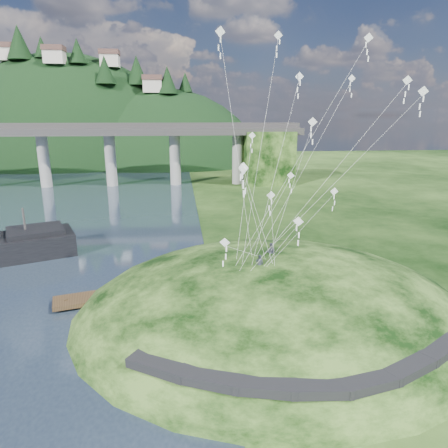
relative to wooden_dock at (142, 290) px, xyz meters
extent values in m
plane|color=black|center=(3.87, -6.40, -0.50)|extent=(320.00, 320.00, 0.00)
ellipsoid|color=black|center=(11.87, -4.40, -2.00)|extent=(36.00, 32.00, 13.00)
cube|color=black|center=(2.37, -14.40, 1.52)|extent=(4.32, 3.62, 0.71)
cube|color=black|center=(5.37, -16.05, 1.59)|extent=(4.10, 2.97, 0.61)
cube|color=black|center=(8.37, -17.05, 1.58)|extent=(3.85, 2.37, 0.62)
cube|color=black|center=(11.37, -17.50, 1.54)|extent=(3.62, 1.83, 0.66)
cube|color=black|center=(14.37, -17.30, 1.54)|extent=(3.82, 2.27, 0.68)
cube|color=black|center=(17.37, -16.35, 1.64)|extent=(4.11, 2.97, 0.71)
cube|color=black|center=(20.37, -14.80, 1.66)|extent=(4.26, 3.43, 0.66)
cylinder|color=gray|center=(-28.13, 63.60, 6.00)|extent=(2.60, 2.60, 13.00)
cylinder|color=gray|center=(-12.63, 63.60, 6.00)|extent=(2.60, 2.60, 13.00)
cylinder|color=gray|center=(2.87, 63.60, 6.00)|extent=(2.60, 2.60, 13.00)
cylinder|color=gray|center=(18.37, 63.60, 6.00)|extent=(2.60, 2.60, 13.00)
cube|color=black|center=(25.87, 63.60, 6.00)|extent=(12.00, 11.00, 13.00)
ellipsoid|color=black|center=(-36.13, 119.60, -6.50)|extent=(96.00, 68.00, 88.00)
ellipsoid|color=black|center=(-1.13, 111.60, -10.50)|extent=(76.00, 56.00, 72.00)
cone|color=black|center=(-46.00, 108.23, 38.73)|extent=(8.01, 8.01, 10.54)
cone|color=black|center=(-38.99, 107.66, 37.38)|extent=(4.97, 4.97, 6.54)
cone|color=black|center=(-27.53, 105.64, 36.17)|extent=(5.83, 5.83, 7.67)
cone|color=black|center=(-18.57, 100.68, 30.08)|extent=(6.47, 6.47, 8.51)
cone|color=black|center=(-9.35, 107.59, 30.73)|extent=(7.13, 7.13, 9.38)
cone|color=black|center=(0.76, 102.63, 27.37)|extent=(6.56, 6.56, 8.63)
cone|color=black|center=(6.65, 108.23, 27.18)|extent=(4.88, 4.88, 6.42)
cube|color=beige|center=(-51.13, 111.60, 35.49)|extent=(6.00, 5.00, 4.00)
cube|color=#51352E|center=(-51.13, 111.60, 38.19)|extent=(6.40, 5.40, 1.60)
cube|color=beige|center=(-34.13, 103.60, 33.78)|extent=(6.00, 5.00, 4.00)
cube|color=#51352E|center=(-34.13, 103.60, 36.48)|extent=(6.40, 5.40, 1.60)
cube|color=beige|center=(-18.13, 109.60, 33.68)|extent=(6.00, 5.00, 4.00)
cube|color=#51352E|center=(-18.13, 109.60, 36.38)|extent=(6.40, 5.40, 1.60)
cube|color=beige|center=(-4.13, 103.60, 25.38)|extent=(6.00, 5.00, 4.00)
cube|color=#51352E|center=(-4.13, 103.60, 28.08)|extent=(6.40, 5.40, 1.60)
cube|color=black|center=(-13.97, 13.35, 2.57)|extent=(7.89, 7.31, 0.64)
cylinder|color=#2D2B2B|center=(-14.95, 12.95, 3.95)|extent=(0.25, 0.25, 3.18)
cube|color=#312214|center=(0.00, 0.00, 0.01)|extent=(16.08, 6.54, 0.40)
cylinder|color=#312214|center=(-6.62, -1.77, -0.27)|extent=(0.34, 0.34, 1.14)
cylinder|color=#312214|center=(-3.31, -0.88, -0.27)|extent=(0.34, 0.34, 1.14)
cylinder|color=#312214|center=(0.00, 0.00, -0.27)|extent=(0.34, 0.34, 1.14)
cylinder|color=#312214|center=(3.31, 0.88, -0.27)|extent=(0.34, 0.34, 1.14)
cylinder|color=#312214|center=(6.62, 1.77, -0.27)|extent=(0.34, 0.34, 1.14)
imported|color=#272B35|center=(10.21, -5.77, 5.29)|extent=(0.68, 0.51, 1.69)
imported|color=#272B35|center=(11.77, -3.02, 5.37)|extent=(1.05, 0.93, 1.79)
cube|color=white|center=(14.05, -0.38, 10.93)|extent=(0.62, 0.36, 0.68)
cube|color=white|center=(14.05, -0.38, 10.45)|extent=(0.09, 0.04, 0.40)
cube|color=white|center=(14.05, -0.38, 9.96)|extent=(0.09, 0.04, 0.40)
cube|color=white|center=(14.05, -0.38, 9.47)|extent=(0.09, 0.04, 0.40)
cube|color=white|center=(8.42, -7.62, 12.55)|extent=(0.52, 0.73, 0.83)
cube|color=white|center=(8.42, -7.62, 11.94)|extent=(0.10, 0.09, 0.50)
cube|color=white|center=(8.42, -7.62, 11.33)|extent=(0.10, 0.09, 0.50)
cube|color=white|center=(8.42, -7.62, 10.72)|extent=(0.10, 0.09, 0.50)
cube|color=white|center=(16.45, 1.46, 15.67)|extent=(0.83, 0.35, 0.86)
cube|color=white|center=(16.45, 1.46, 15.06)|extent=(0.11, 0.04, 0.50)
cube|color=white|center=(16.45, 1.46, 14.44)|extent=(0.11, 0.04, 0.50)
cube|color=white|center=(16.45, 1.46, 13.82)|extent=(0.11, 0.04, 0.50)
cube|color=white|center=(21.00, -6.19, 18.80)|extent=(0.68, 0.27, 0.69)
cube|color=white|center=(21.00, -6.19, 18.30)|extent=(0.09, 0.02, 0.41)
cube|color=white|center=(21.00, -6.19, 17.80)|extent=(0.09, 0.02, 0.41)
cube|color=white|center=(21.00, -6.19, 17.30)|extent=(0.09, 0.02, 0.41)
cube|color=white|center=(11.75, -2.54, 9.55)|extent=(0.78, 0.17, 0.77)
cube|color=white|center=(11.75, -2.54, 9.01)|extent=(0.10, 0.05, 0.45)
cube|color=white|center=(11.75, -2.54, 8.46)|extent=(0.10, 0.05, 0.45)
cube|color=white|center=(11.75, -2.54, 7.91)|extent=(0.10, 0.05, 0.45)
cube|color=white|center=(6.98, -8.97, 7.48)|extent=(0.73, 0.23, 0.72)
cube|color=white|center=(6.98, -8.97, 6.96)|extent=(0.10, 0.02, 0.43)
cube|color=white|center=(6.98, -8.97, 6.43)|extent=(0.10, 0.02, 0.43)
cube|color=white|center=(6.98, -8.97, 5.91)|extent=(0.10, 0.02, 0.43)
cube|color=white|center=(8.87, -5.46, 12.36)|extent=(0.62, 0.68, 0.86)
cube|color=white|center=(8.87, -5.46, 11.74)|extent=(0.11, 0.08, 0.51)
cube|color=white|center=(8.87, -5.46, 11.12)|extent=(0.11, 0.08, 0.51)
cube|color=white|center=(8.87, -5.46, 10.51)|extent=(0.11, 0.08, 0.51)
cube|color=white|center=(11.44, 5.43, 14.26)|extent=(0.74, 0.20, 0.73)
cube|color=white|center=(11.44, 5.43, 13.74)|extent=(0.10, 0.03, 0.43)
cube|color=white|center=(11.44, 5.43, 13.22)|extent=(0.10, 0.03, 0.43)
cube|color=white|center=(11.44, 5.43, 12.70)|extent=(0.10, 0.03, 0.43)
cube|color=white|center=(19.22, -0.24, 19.41)|extent=(0.50, 0.49, 0.65)
cube|color=white|center=(19.22, -0.24, 18.94)|extent=(0.08, 0.05, 0.39)
cube|color=white|center=(19.22, -0.24, 18.47)|extent=(0.08, 0.05, 0.39)
cube|color=white|center=(19.22, -0.24, 18.00)|extent=(0.08, 0.05, 0.39)
cube|color=white|center=(18.05, -5.41, 21.79)|extent=(0.65, 0.26, 0.66)
cube|color=white|center=(18.05, -5.41, 21.31)|extent=(0.09, 0.02, 0.39)
cube|color=white|center=(18.05, -5.41, 20.83)|extent=(0.09, 0.02, 0.39)
cube|color=white|center=(18.05, -5.41, 20.35)|extent=(0.09, 0.02, 0.39)
cube|color=white|center=(13.24, -6.04, 8.08)|extent=(0.74, 0.47, 0.83)
cube|color=white|center=(13.24, -6.04, 7.48)|extent=(0.11, 0.06, 0.49)
cube|color=white|center=(13.24, -6.04, 6.89)|extent=(0.11, 0.06, 0.49)
cube|color=white|center=(13.24, -6.04, 6.29)|extent=(0.11, 0.06, 0.49)
cube|color=white|center=(11.97, -2.38, 22.37)|extent=(0.68, 0.23, 0.67)
cube|color=white|center=(11.97, -2.38, 21.88)|extent=(0.09, 0.03, 0.40)
cube|color=white|center=(11.97, -2.38, 21.40)|extent=(0.09, 0.03, 0.40)
cube|color=white|center=(11.97, -2.38, 20.91)|extent=(0.09, 0.03, 0.40)
cube|color=white|center=(21.73, -7.22, 17.96)|extent=(0.73, 0.27, 0.74)
cube|color=white|center=(21.73, -7.22, 17.43)|extent=(0.10, 0.02, 0.44)
cube|color=white|center=(21.73, -7.22, 16.90)|extent=(0.10, 0.02, 0.44)
cube|color=white|center=(21.73, -7.22, 16.36)|extent=(0.10, 0.02, 0.44)
cube|color=white|center=(7.58, -0.24, 22.94)|extent=(0.86, 0.26, 0.85)
cube|color=white|center=(7.58, -0.24, 22.33)|extent=(0.11, 0.07, 0.50)
cube|color=white|center=(7.58, -0.24, 21.71)|extent=(0.11, 0.07, 0.50)
cube|color=white|center=(7.58, -0.24, 21.09)|extent=(0.11, 0.07, 0.50)
cube|color=white|center=(19.46, 2.45, 8.81)|extent=(0.84, 0.21, 0.83)
cube|color=white|center=(19.46, 2.45, 8.21)|extent=(0.11, 0.05, 0.48)
cube|color=white|center=(19.46, 2.45, 7.62)|extent=(0.11, 0.05, 0.48)
cube|color=white|center=(19.46, 2.45, 7.03)|extent=(0.11, 0.05, 0.48)
cube|color=white|center=(14.57, 0.10, 19.54)|extent=(0.66, 0.44, 0.76)
cube|color=white|center=(14.57, 0.10, 19.00)|extent=(0.10, 0.06, 0.44)
cube|color=white|center=(14.57, 0.10, 18.46)|extent=(0.10, 0.06, 0.44)
cube|color=white|center=(14.57, 0.10, 17.92)|extent=(0.10, 0.06, 0.44)
camera|label=1|loc=(3.92, -35.98, 16.27)|focal=32.00mm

